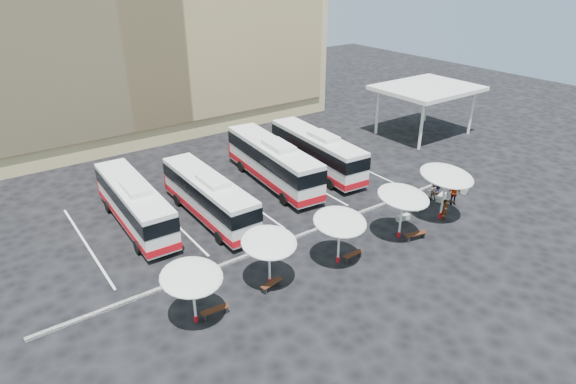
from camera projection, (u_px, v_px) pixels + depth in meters
ground at (302, 241)px, 32.56m from camera, size 120.00×120.00×0.00m
sandstone_building at (119, 7)px, 50.30m from camera, size 42.00×18.25×29.60m
service_canopy at (427, 89)px, 50.32m from camera, size 10.00×8.00×5.20m
curb_divider at (297, 237)px, 32.89m from camera, size 34.00×0.25×0.15m
bay_lines at (241, 198)px, 38.39m from camera, size 24.15×12.00×0.01m
bus_0 at (134, 203)px, 33.67m from camera, size 2.80×11.08×3.50m
bus_1 at (209, 196)px, 34.72m from camera, size 2.64×11.05×3.50m
bus_2 at (273, 161)px, 40.14m from camera, size 3.62×12.35×3.86m
bus_3 at (316, 151)px, 42.55m from camera, size 3.38×11.86×3.71m
sunshade_0 at (192, 277)px, 24.07m from camera, size 3.81×3.84×3.34m
sunshade_1 at (269, 243)px, 27.01m from camera, size 3.55×3.59×3.34m
sunshade_2 at (340, 222)px, 28.98m from camera, size 3.71×3.74×3.43m
sunshade_3 at (403, 197)px, 31.65m from camera, size 4.33×4.36×3.63m
sunshade_4 at (447, 176)px, 33.91m from camera, size 4.66×4.70×3.99m
wood_bench_0 at (215, 311)px, 25.55m from camera, size 1.55×0.56×0.46m
wood_bench_1 at (272, 284)px, 27.65m from camera, size 1.50×0.63×0.45m
wood_bench_2 at (353, 255)px, 30.38m from camera, size 1.44×0.39×0.44m
wood_bench_3 at (415, 235)px, 32.52m from camera, size 1.67×0.78×0.49m
conc_bench_0 at (403, 218)px, 35.05m from camera, size 1.09×0.49×0.40m
conc_bench_1 at (419, 207)px, 36.59m from camera, size 1.14×0.72×0.41m
conc_bench_2 at (441, 197)px, 37.95m from camera, size 1.30×0.75×0.46m
conc_bench_3 at (465, 189)px, 39.30m from camera, size 1.32×0.89×0.47m
passenger_0 at (445, 210)px, 34.90m from camera, size 0.67×0.54×1.59m
passenger_1 at (433, 191)px, 37.72m from camera, size 0.95×0.92×1.54m
passenger_2 at (454, 193)px, 37.02m from camera, size 1.14×0.94×1.82m
passenger_3 at (438, 184)px, 38.59m from camera, size 1.18×0.74×1.74m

